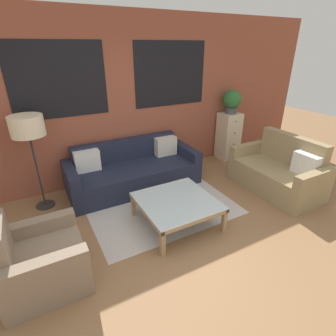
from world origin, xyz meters
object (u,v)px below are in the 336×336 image
object	(u,v)px
drawer_cabinet	(228,136)
settee_vintage	(278,173)
couch_dark	(133,171)
armchair_corner	(40,262)
coffee_table	(177,203)
floor_lamp	(28,129)
potted_plant	(232,101)

from	to	relation	value
drawer_cabinet	settee_vintage	bearing A→B (deg)	-96.18
couch_dark	armchair_corner	world-z (taller)	armchair_corner
settee_vintage	coffee_table	xyz separation A→B (m)	(-2.00, -0.01, 0.01)
couch_dark	drawer_cabinet	distance (m)	2.31
floor_lamp	settee_vintage	bearing A→B (deg)	-20.51
coffee_table	armchair_corner	bearing A→B (deg)	-173.05
coffee_table	floor_lamp	world-z (taller)	floor_lamp
floor_lamp	potted_plant	xyz separation A→B (m)	(3.75, 0.17, 0.01)
coffee_table	potted_plant	distance (m)	2.81
couch_dark	armchair_corner	distance (m)	2.21
coffee_table	drawer_cabinet	bearing A→B (deg)	35.03
floor_lamp	drawer_cabinet	world-z (taller)	floor_lamp
couch_dark	floor_lamp	distance (m)	1.75
armchair_corner	drawer_cabinet	world-z (taller)	drawer_cabinet
couch_dark	floor_lamp	xyz separation A→B (m)	(-1.46, 0.05, 0.96)
couch_dark	settee_vintage	xyz separation A→B (m)	(2.13, -1.29, 0.03)
coffee_table	floor_lamp	bearing A→B (deg)	139.49
potted_plant	settee_vintage	bearing A→B (deg)	-96.18
armchair_corner	coffee_table	bearing A→B (deg)	6.95
floor_lamp	drawer_cabinet	bearing A→B (deg)	2.55
armchair_corner	floor_lamp	size ratio (longest dim) A/B	0.59
potted_plant	coffee_table	bearing A→B (deg)	-144.96
couch_dark	settee_vintage	bearing A→B (deg)	-31.20
couch_dark	armchair_corner	bearing A→B (deg)	-136.97
armchair_corner	potted_plant	bearing A→B (deg)	23.91
couch_dark	coffee_table	xyz separation A→B (m)	(0.12, -1.30, 0.05)
settee_vintage	floor_lamp	bearing A→B (deg)	159.49
potted_plant	floor_lamp	bearing A→B (deg)	-177.45
floor_lamp	drawer_cabinet	distance (m)	3.83
armchair_corner	potted_plant	xyz separation A→B (m)	(3.91, 1.73, 0.97)
couch_dark	drawer_cabinet	world-z (taller)	drawer_cabinet
settee_vintage	coffee_table	world-z (taller)	settee_vintage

